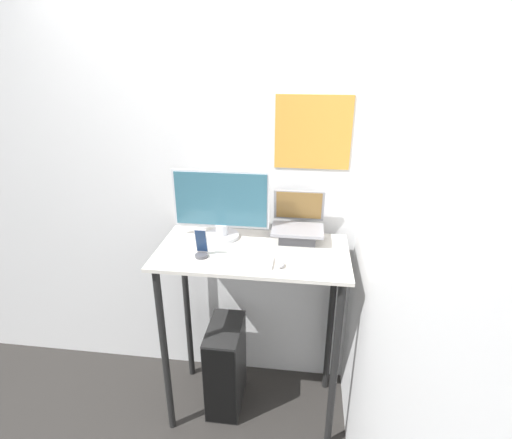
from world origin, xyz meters
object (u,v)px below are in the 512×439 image
Objects in this scene: keyboard at (243,261)px; cell_phone at (201,248)px; mouse at (281,265)px; computer_tower at (226,366)px; monitor at (221,207)px; laptop at (298,228)px.

keyboard is 0.23m from cell_phone.
mouse is 0.10× the size of computer_tower.
cell_phone is (-0.06, -0.24, -0.13)m from monitor.
cell_phone is (-0.48, -0.26, -0.02)m from laptop.
cell_phone is at bearing -103.27° from monitor.
laptop is 0.33m from mouse.
keyboard is 0.53× the size of computer_tower.
monitor is at bearing 76.73° from cell_phone.
monitor is 0.28m from cell_phone.
mouse is at bearing -7.70° from cell_phone.
monitor reaches higher than laptop.
monitor reaches higher than computer_tower.
computer_tower is at bearing 55.60° from cell_phone.
monitor is at bearing 99.30° from computer_tower.
computer_tower is (-0.41, -0.15, -0.89)m from laptop.
monitor reaches higher than keyboard.
computer_tower is (-0.34, 0.17, -0.84)m from mouse.
cell_phone is (-0.22, 0.04, 0.04)m from keyboard.
monitor is at bearing 120.61° from keyboard.
keyboard reaches higher than computer_tower.
laptop is 0.44m from monitor.
computer_tower is at bearing 153.35° from mouse.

